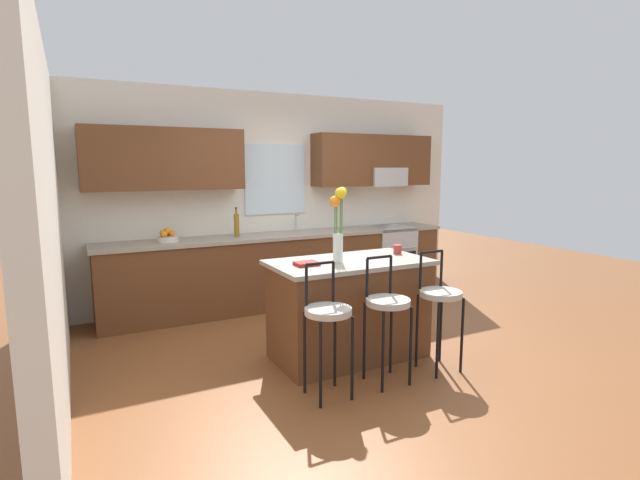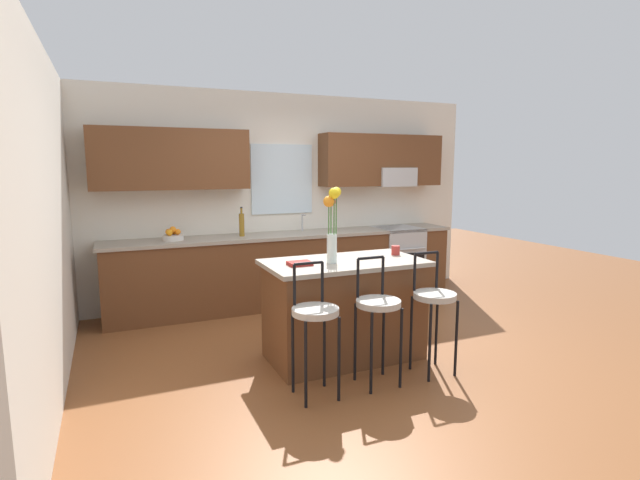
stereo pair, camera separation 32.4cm
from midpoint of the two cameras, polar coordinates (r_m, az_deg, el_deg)
name	(u,v)px [view 2 (the right image)]	position (r m, az deg, el deg)	size (l,w,h in m)	color
ground_plane	(350,347)	(4.91, 5.51, -12.47)	(14.00, 14.00, 0.00)	brown
wall_left	(47,220)	(4.32, -27.66, 2.13)	(0.12, 4.60, 2.70)	silver
back_wall_assembly	(284,186)	(6.40, -2.77, 6.38)	(5.60, 0.50, 2.70)	silver
counter_run	(291,268)	(6.26, -2.01, -3.35)	(4.56, 0.64, 0.92)	brown
sink_faucet	(303,220)	(6.38, -0.61, 2.31)	(0.02, 0.13, 0.23)	#B7BABC
oven_range	(396,259)	(6.97, 10.31, -2.28)	(0.60, 0.64, 0.92)	#B7BABC
kitchen_island	(344,309)	(4.52, 4.93, -8.14)	(1.45, 0.79, 0.92)	brown
bar_stool_near	(315,317)	(3.71, 1.94, -9.11)	(0.36, 0.36, 1.04)	black
bar_stool_middle	(378,309)	(3.97, 9.19, -8.03)	(0.36, 0.36, 1.04)	black
bar_stool_far	(434,301)	(4.28, 15.43, -6.99)	(0.36, 0.36, 1.04)	black
flower_vase	(332,219)	(4.23, 3.65, 2.46)	(0.17, 0.15, 0.67)	silver
mug_ceramic	(396,250)	(4.75, 10.84, -1.21)	(0.08, 0.08, 0.09)	#A52D28
cookbook	(300,263)	(4.19, -0.19, -2.79)	(0.20, 0.15, 0.03)	maroon
fruit_bowl_oranges	(173,235)	(5.81, -15.44, 0.52)	(0.24, 0.24, 0.16)	silver
bottle_olive_oil	(242,224)	(5.96, -7.68, 1.85)	(0.06, 0.06, 0.36)	olive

